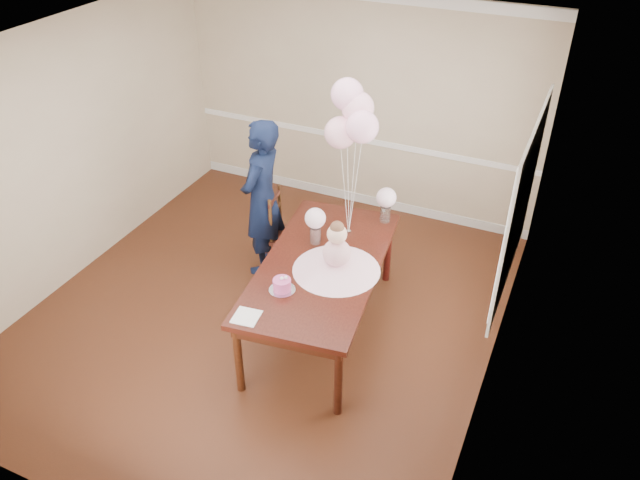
# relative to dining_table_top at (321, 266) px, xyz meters

# --- Properties ---
(floor) EXTENTS (4.50, 5.00, 0.00)m
(floor) POSITION_rel_dining_table_top_xyz_m (-0.62, -0.01, -0.77)
(floor) COLOR #38190E
(floor) RESTS_ON ground
(ceiling) EXTENTS (4.50, 5.00, 0.02)m
(ceiling) POSITION_rel_dining_table_top_xyz_m (-0.62, -0.01, 1.93)
(ceiling) COLOR white
(ceiling) RESTS_ON wall_back
(wall_back) EXTENTS (4.50, 0.02, 2.70)m
(wall_back) POSITION_rel_dining_table_top_xyz_m (-0.62, 2.49, 0.58)
(wall_back) COLOR tan
(wall_back) RESTS_ON floor
(wall_front) EXTENTS (4.50, 0.02, 2.70)m
(wall_front) POSITION_rel_dining_table_top_xyz_m (-0.62, -2.51, 0.58)
(wall_front) COLOR tan
(wall_front) RESTS_ON floor
(wall_left) EXTENTS (0.02, 5.00, 2.70)m
(wall_left) POSITION_rel_dining_table_top_xyz_m (-2.87, -0.01, 0.58)
(wall_left) COLOR tan
(wall_left) RESTS_ON floor
(wall_right) EXTENTS (0.02, 5.00, 2.70)m
(wall_right) POSITION_rel_dining_table_top_xyz_m (1.63, -0.01, 0.58)
(wall_right) COLOR tan
(wall_right) RESTS_ON floor
(chair_rail_trim) EXTENTS (4.50, 0.02, 0.07)m
(chair_rail_trim) POSITION_rel_dining_table_top_xyz_m (-0.62, 2.48, 0.13)
(chair_rail_trim) COLOR white
(chair_rail_trim) RESTS_ON wall_back
(baseboard_trim) EXTENTS (4.50, 0.02, 0.12)m
(baseboard_trim) POSITION_rel_dining_table_top_xyz_m (-0.62, 2.48, -0.71)
(baseboard_trim) COLOR silver
(baseboard_trim) RESTS_ON floor
(window_frame) EXTENTS (0.02, 1.66, 1.56)m
(window_frame) POSITION_rel_dining_table_top_xyz_m (1.61, 0.49, 0.78)
(window_frame) COLOR white
(window_frame) RESTS_ON wall_right
(window_blinds) EXTENTS (0.01, 1.50, 1.40)m
(window_blinds) POSITION_rel_dining_table_top_xyz_m (1.59, 0.49, 0.78)
(window_blinds) COLOR white
(window_blinds) RESTS_ON wall_right
(dining_table_top) EXTENTS (1.32, 2.25, 0.05)m
(dining_table_top) POSITION_rel_dining_table_top_xyz_m (0.00, 0.00, 0.00)
(dining_table_top) COLOR black
(dining_table_top) RESTS_ON table_leg_fl
(table_apron) EXTENTS (1.20, 2.13, 0.11)m
(table_apron) POSITION_rel_dining_table_top_xyz_m (0.00, 0.00, -0.08)
(table_apron) COLOR black
(table_apron) RESTS_ON table_leg_fl
(table_leg_fl) EXTENTS (0.08, 0.08, 0.75)m
(table_leg_fl) POSITION_rel_dining_table_top_xyz_m (-0.32, -1.03, -0.40)
(table_leg_fl) COLOR black
(table_leg_fl) RESTS_ON floor
(table_leg_fr) EXTENTS (0.08, 0.08, 0.75)m
(table_leg_fr) POSITION_rel_dining_table_top_xyz_m (0.57, -0.92, -0.40)
(table_leg_fr) COLOR black
(table_leg_fr) RESTS_ON floor
(table_leg_bl) EXTENTS (0.08, 0.08, 0.75)m
(table_leg_bl) POSITION_rel_dining_table_top_xyz_m (-0.57, 0.92, -0.40)
(table_leg_bl) COLOR black
(table_leg_bl) RESTS_ON floor
(table_leg_br) EXTENTS (0.08, 0.08, 0.75)m
(table_leg_br) POSITION_rel_dining_table_top_xyz_m (0.32, 1.03, -0.40)
(table_leg_br) COLOR black
(table_leg_br) RESTS_ON floor
(baby_skirt) EXTENTS (0.90, 0.90, 0.11)m
(baby_skirt) POSITION_rel_dining_table_top_xyz_m (0.17, -0.03, 0.08)
(baby_skirt) COLOR #FFBBD0
(baby_skirt) RESTS_ON dining_table_top
(baby_torso) EXTENTS (0.26, 0.26, 0.26)m
(baby_torso) POSITION_rel_dining_table_top_xyz_m (0.17, -0.03, 0.22)
(baby_torso) COLOR pink
(baby_torso) RESTS_ON baby_skirt
(baby_head) EXTENTS (0.18, 0.18, 0.18)m
(baby_head) POSITION_rel_dining_table_top_xyz_m (0.17, -0.03, 0.42)
(baby_head) COLOR beige
(baby_head) RESTS_ON baby_torso
(baby_hair) EXTENTS (0.13, 0.13, 0.13)m
(baby_hair) POSITION_rel_dining_table_top_xyz_m (0.17, -0.03, 0.48)
(baby_hair) COLOR brown
(baby_hair) RESTS_ON baby_head
(cake_platter) EXTENTS (0.26, 0.26, 0.01)m
(cake_platter) POSITION_rel_dining_table_top_xyz_m (-0.15, -0.50, 0.03)
(cake_platter) COLOR #B7B7BB
(cake_platter) RESTS_ON dining_table_top
(birthday_cake) EXTENTS (0.18, 0.18, 0.11)m
(birthday_cake) POSITION_rel_dining_table_top_xyz_m (-0.15, -0.50, 0.09)
(birthday_cake) COLOR #D54390
(birthday_cake) RESTS_ON cake_platter
(cake_flower_a) EXTENTS (0.03, 0.03, 0.03)m
(cake_flower_a) POSITION_rel_dining_table_top_xyz_m (-0.15, -0.50, 0.16)
(cake_flower_a) COLOR white
(cake_flower_a) RESTS_ON birthday_cake
(cake_flower_b) EXTENTS (0.03, 0.03, 0.03)m
(cake_flower_b) POSITION_rel_dining_table_top_xyz_m (-0.12, -0.48, 0.16)
(cake_flower_b) COLOR white
(cake_flower_b) RESTS_ON birthday_cake
(rose_vase_near) EXTENTS (0.12, 0.12, 0.17)m
(rose_vase_near) POSITION_rel_dining_table_top_xyz_m (-0.20, 0.30, 0.11)
(rose_vase_near) COLOR white
(rose_vase_near) RESTS_ON dining_table_top
(roses_near) EXTENTS (0.20, 0.20, 0.20)m
(roses_near) POSITION_rel_dining_table_top_xyz_m (-0.20, 0.30, 0.30)
(roses_near) COLOR white
(roses_near) RESTS_ON rose_vase_near
(rose_vase_far) EXTENTS (0.12, 0.12, 0.17)m
(rose_vase_far) POSITION_rel_dining_table_top_xyz_m (0.29, 0.95, 0.11)
(rose_vase_far) COLOR white
(rose_vase_far) RESTS_ON dining_table_top
(roses_far) EXTENTS (0.20, 0.20, 0.20)m
(roses_far) POSITION_rel_dining_table_top_xyz_m (0.29, 0.95, 0.30)
(roses_far) COLOR white
(roses_far) RESTS_ON rose_vase_far
(napkin) EXTENTS (0.24, 0.24, 0.01)m
(napkin) POSITION_rel_dining_table_top_xyz_m (-0.26, -0.94, 0.03)
(napkin) COLOR white
(napkin) RESTS_ON dining_table_top
(balloon_weight) EXTENTS (0.05, 0.05, 0.02)m
(balloon_weight) POSITION_rel_dining_table_top_xyz_m (0.03, 0.59, 0.04)
(balloon_weight) COLOR silver
(balloon_weight) RESTS_ON dining_table_top
(balloon_a) EXTENTS (0.30, 0.30, 0.30)m
(balloon_a) POSITION_rel_dining_table_top_xyz_m (-0.07, 0.58, 1.09)
(balloon_a) COLOR #F5ADBE
(balloon_a) RESTS_ON balloon_ribbon_a
(balloon_b) EXTENTS (0.30, 0.30, 0.30)m
(balloon_b) POSITION_rel_dining_table_top_xyz_m (0.15, 0.56, 1.20)
(balloon_b) COLOR #FFB4D6
(balloon_b) RESTS_ON balloon_ribbon_b
(balloon_c) EXTENTS (0.30, 0.30, 0.30)m
(balloon_c) POSITION_rel_dining_table_top_xyz_m (0.04, 0.70, 1.31)
(balloon_c) COLOR #F7AFC4
(balloon_c) RESTS_ON balloon_ribbon_c
(balloon_d) EXTENTS (0.30, 0.30, 0.30)m
(balloon_d) POSITION_rel_dining_table_top_xyz_m (-0.07, 0.71, 1.41)
(balloon_d) COLOR #FAB1D2
(balloon_d) RESTS_ON balloon_ribbon_d
(balloon_ribbon_a) EXTENTS (0.10, 0.02, 0.89)m
(balloon_ribbon_a) POSITION_rel_dining_table_top_xyz_m (-0.02, 0.59, 0.48)
(balloon_ribbon_a) COLOR white
(balloon_ribbon_a) RESTS_ON balloon_weight
(balloon_ribbon_b) EXTENTS (0.11, 0.04, 1.00)m
(balloon_ribbon_b) POSITION_rel_dining_table_top_xyz_m (0.09, 0.57, 0.54)
(balloon_ribbon_b) COLOR white
(balloon_ribbon_b) RESTS_ON balloon_weight
(balloon_ribbon_c) EXTENTS (0.01, 0.10, 1.10)m
(balloon_ribbon_c) POSITION_rel_dining_table_top_xyz_m (0.04, 0.65, 0.59)
(balloon_ribbon_c) COLOR white
(balloon_ribbon_c) RESTS_ON balloon_weight
(balloon_ribbon_d) EXTENTS (0.10, 0.10, 1.21)m
(balloon_ribbon_d) POSITION_rel_dining_table_top_xyz_m (-0.02, 0.65, 0.64)
(balloon_ribbon_d) COLOR white
(balloon_ribbon_d) RESTS_ON balloon_weight
(dining_chair_seat) EXTENTS (0.48, 0.48, 0.05)m
(dining_chair_seat) POSITION_rel_dining_table_top_xyz_m (-0.71, 0.80, -0.35)
(dining_chair_seat) COLOR #34140E
(dining_chair_seat) RESTS_ON chair_leg_fl
(chair_leg_fl) EXTENTS (0.04, 0.04, 0.40)m
(chair_leg_fl) POSITION_rel_dining_table_top_xyz_m (-0.84, 0.61, -0.57)
(chair_leg_fl) COLOR #341D0E
(chair_leg_fl) RESTS_ON floor
(chair_leg_fr) EXTENTS (0.04, 0.04, 0.40)m
(chair_leg_fr) POSITION_rel_dining_table_top_xyz_m (-0.51, 0.67, -0.57)
(chair_leg_fr) COLOR #3A130F
(chair_leg_fr) RESTS_ON floor
(chair_leg_bl) EXTENTS (0.04, 0.04, 0.40)m
(chair_leg_bl) POSITION_rel_dining_table_top_xyz_m (-0.90, 0.94, -0.57)
(chair_leg_bl) COLOR #3A1B10
(chair_leg_bl) RESTS_ON floor
(chair_leg_br) EXTENTS (0.04, 0.04, 0.40)m
(chair_leg_br) POSITION_rel_dining_table_top_xyz_m (-0.57, 1.00, -0.57)
(chair_leg_br) COLOR #3B1710
(chair_leg_br) RESTS_ON floor
(chair_back_post_l) EXTENTS (0.04, 0.04, 0.52)m
(chair_back_post_l) POSITION_rel_dining_table_top_xyz_m (-0.86, 0.60, -0.08)
(chair_back_post_l) COLOR #3D2310
(chair_back_post_l) RESTS_ON dining_chair_seat
(chair_back_post_r) EXTENTS (0.04, 0.04, 0.52)m
(chair_back_post_r) POSITION_rel_dining_table_top_xyz_m (-0.92, 0.93, -0.08)
(chair_back_post_r) COLOR #381F0F
(chair_back_post_r) RESTS_ON dining_chair_seat
(chair_slat_low) EXTENTS (0.09, 0.37, 0.05)m
(chair_slat_low) POSITION_rel_dining_table_top_xyz_m (-0.89, 0.77, -0.19)
(chair_slat_low) COLOR #39180F
(chair_slat_low) RESTS_ON dining_chair_seat
(chair_slat_mid) EXTENTS (0.09, 0.37, 0.05)m
(chair_slat_mid) POSITION_rel_dining_table_top_xyz_m (-0.89, 0.77, -0.04)
(chair_slat_mid) COLOR #3B1F10
(chair_slat_mid) RESTS_ON dining_chair_seat
(chair_slat_top) EXTENTS (0.09, 0.37, 0.05)m
(chair_slat_top) POSITION_rel_dining_table_top_xyz_m (-0.89, 0.77, 0.11)
(chair_slat_top) COLOR #38150F
(chair_slat_top) RESTS_ON dining_chair_seat
(woman) EXTENTS (0.46, 0.66, 1.78)m
(woman) POSITION_rel_dining_table_top_xyz_m (-1.00, 0.70, 0.12)
(woman) COLOR black
(woman) RESTS_ON floor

